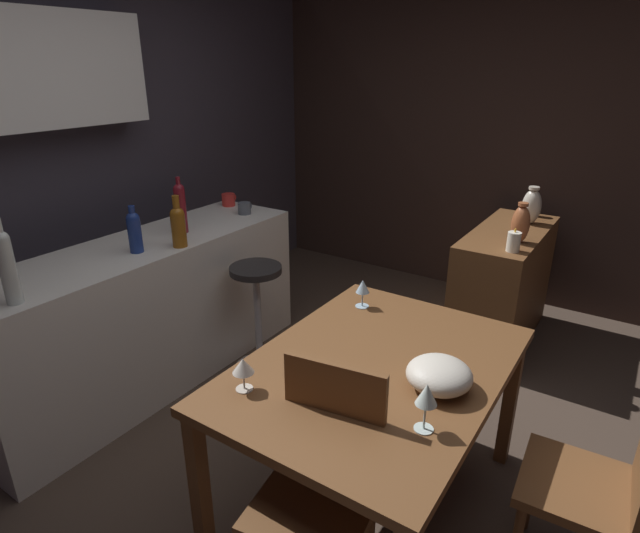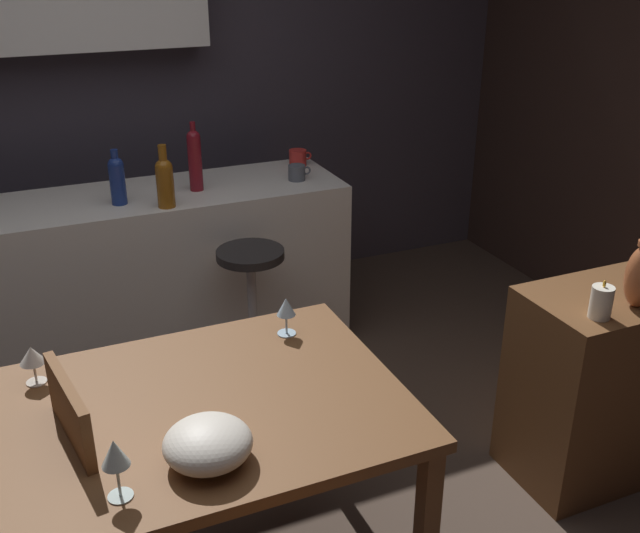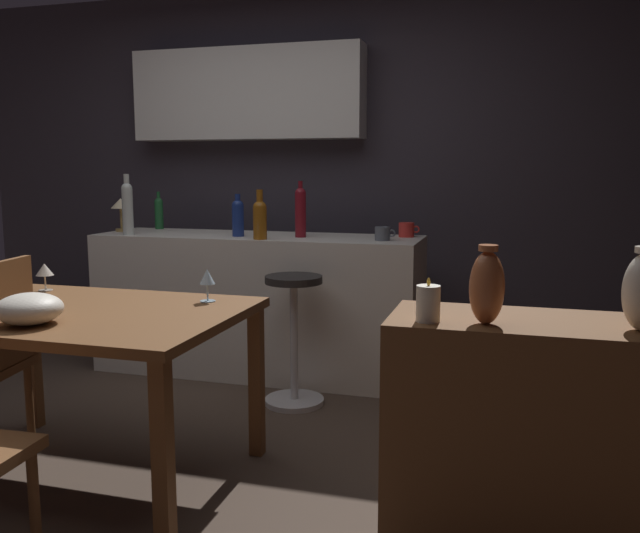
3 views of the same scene
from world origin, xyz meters
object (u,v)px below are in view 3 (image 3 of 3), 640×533
(wine_bottle_amber, at_px, (260,217))
(wine_bottle_clear, at_px, (127,206))
(fruit_bowl, at_px, (29,309))
(vase_copper, at_px, (487,287))
(wine_bottle_cobalt, at_px, (238,216))
(dining_table, at_px, (81,329))
(wine_glass_right, at_px, (45,270))
(cup_red, at_px, (407,230))
(wine_glass_left, at_px, (207,278))
(cup_slate, at_px, (383,234))
(pillar_candle_short, at_px, (428,303))
(sideboard_cabinet, at_px, (550,439))
(bar_stool, at_px, (294,336))
(wine_bottle_green, at_px, (159,212))
(counter_lamp, at_px, (121,206))
(wine_bottle_ruby, at_px, (300,210))

(wine_bottle_amber, xyz_separation_m, wine_bottle_clear, (-0.92, 0.03, 0.05))
(fruit_bowl, xyz_separation_m, wine_bottle_amber, (0.28, 1.69, 0.23))
(vase_copper, bearing_deg, wine_bottle_cobalt, 133.34)
(dining_table, relative_size, wine_glass_right, 9.97)
(cup_red, bearing_deg, wine_glass_left, -113.38)
(wine_glass_right, xyz_separation_m, vase_copper, (2.08, -0.48, 0.10))
(fruit_bowl, bearing_deg, cup_slate, 61.43)
(pillar_candle_short, distance_m, vase_copper, 0.20)
(cup_red, xyz_separation_m, pillar_candle_short, (0.38, -1.96, -0.06))
(dining_table, xyz_separation_m, pillar_candle_short, (1.46, -0.16, 0.22))
(wine_glass_left, relative_size, wine_bottle_clear, 0.37)
(dining_table, distance_m, sideboard_cabinet, 1.89)
(wine_bottle_amber, distance_m, vase_copper, 2.09)
(sideboard_cabinet, height_order, bar_stool, sideboard_cabinet)
(sideboard_cabinet, distance_m, cup_red, 2.07)
(wine_bottle_green, distance_m, cup_red, 1.77)
(bar_stool, bearing_deg, wine_bottle_green, 149.00)
(fruit_bowl, height_order, wine_bottle_clear, wine_bottle_clear)
(counter_lamp, bearing_deg, vase_copper, -35.47)
(wine_bottle_cobalt, bearing_deg, vase_copper, -46.66)
(wine_bottle_clear, distance_m, wine_bottle_green, 0.43)
(wine_glass_left, height_order, wine_bottle_ruby, wine_bottle_ruby)
(dining_table, distance_m, vase_copper, 1.68)
(wine_bottle_ruby, bearing_deg, cup_red, 17.57)
(dining_table, height_order, wine_bottle_clear, wine_bottle_clear)
(dining_table, xyz_separation_m, counter_lamp, (-0.83, 1.62, 0.41))
(wine_glass_right, distance_m, cup_red, 2.11)
(fruit_bowl, distance_m, cup_slate, 2.09)
(bar_stool, height_order, wine_bottle_clear, wine_bottle_clear)
(sideboard_cabinet, bearing_deg, wine_glass_left, 166.48)
(fruit_bowl, bearing_deg, vase_copper, 4.53)
(wine_glass_right, bearing_deg, counter_lamp, 107.27)
(wine_bottle_ruby, bearing_deg, wine_bottle_cobalt, -171.35)
(fruit_bowl, distance_m, pillar_candle_short, 1.49)
(sideboard_cabinet, xyz_separation_m, cup_red, (-0.79, 1.84, 0.53))
(wine_glass_left, xyz_separation_m, wine_bottle_green, (-1.12, 1.57, 0.18))
(wine_bottle_cobalt, bearing_deg, wine_glass_right, -111.95)
(wine_bottle_green, bearing_deg, cup_red, -2.30)
(wine_bottle_amber, height_order, pillar_candle_short, wine_bottle_amber)
(wine_glass_left, xyz_separation_m, counter_lamp, (-1.27, 1.32, 0.23))
(wine_glass_left, bearing_deg, fruit_bowl, -127.93)
(dining_table, distance_m, wine_glass_right, 0.57)
(wine_glass_right, height_order, cup_red, cup_red)
(wine_bottle_ruby, height_order, pillar_candle_short, wine_bottle_ruby)
(sideboard_cabinet, relative_size, wine_bottle_clear, 2.83)
(sideboard_cabinet, bearing_deg, vase_copper, -154.47)
(wine_bottle_clear, bearing_deg, vase_copper, -34.47)
(wine_glass_left, distance_m, wine_bottle_clear, 1.60)
(wine_bottle_clear, bearing_deg, wine_bottle_green, 92.61)
(cup_slate, bearing_deg, sideboard_cabinet, -60.68)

